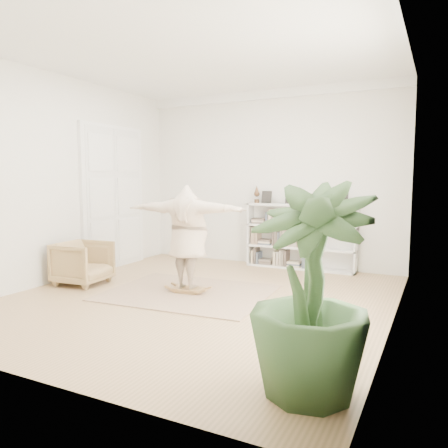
% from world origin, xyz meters
% --- Properties ---
extents(floor, '(6.00, 6.00, 0.00)m').
position_xyz_m(floor, '(0.00, 0.00, 0.00)').
color(floor, '#96784D').
rests_on(floor, ground).
extents(room_shell, '(6.00, 6.00, 6.00)m').
position_xyz_m(room_shell, '(0.00, 2.94, 3.51)').
color(room_shell, silver).
rests_on(room_shell, floor).
extents(doors, '(0.09, 1.78, 2.92)m').
position_xyz_m(doors, '(-2.70, 1.30, 1.40)').
color(doors, white).
rests_on(doors, floor).
extents(bookshelf, '(2.20, 0.35, 1.64)m').
position_xyz_m(bookshelf, '(0.74, 2.82, 0.64)').
color(bookshelf, silver).
rests_on(bookshelf, floor).
extents(armchair, '(0.87, 0.85, 0.74)m').
position_xyz_m(armchair, '(-2.22, -0.10, 0.37)').
color(armchair, tan).
rests_on(armchair, floor).
extents(rug, '(2.63, 2.16, 0.02)m').
position_xyz_m(rug, '(-0.29, 0.19, 0.01)').
color(rug, tan).
rests_on(rug, floor).
extents(rocker_board, '(0.51, 0.33, 0.10)m').
position_xyz_m(rocker_board, '(-0.29, 0.19, 0.07)').
color(rocker_board, brown).
rests_on(rocker_board, rug).
extents(person, '(2.02, 0.67, 1.62)m').
position_xyz_m(person, '(-0.29, 0.19, 0.93)').
color(person, '#C9B196').
rests_on(person, rocker_board).
extents(houseplant, '(1.07, 1.07, 1.79)m').
position_xyz_m(houseplant, '(2.30, -2.16, 0.90)').
color(houseplant, '#34562B').
rests_on(houseplant, floor).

